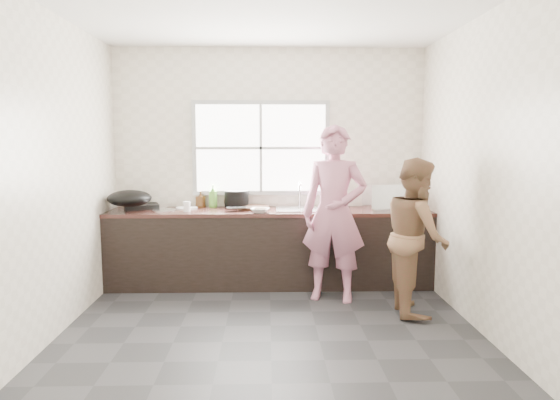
{
  "coord_description": "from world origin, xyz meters",
  "views": [
    {
      "loc": [
        -0.03,
        -4.28,
        1.65
      ],
      "look_at": [
        0.1,
        0.65,
        1.05
      ],
      "focal_mm": 32.0,
      "sensor_mm": 36.0,
      "label": 1
    }
  ],
  "objects_px": {
    "woman": "(334,219)",
    "bowl_mince": "(260,210)",
    "bowl_held": "(337,209)",
    "black_pot": "(237,199)",
    "pot_lid_left": "(156,208)",
    "bottle_brown_short": "(231,200)",
    "pot_lid_right": "(164,210)",
    "burner": "(141,206)",
    "person_side": "(416,236)",
    "bottle_brown_tall": "(201,200)",
    "plate_food": "(187,208)",
    "bowl_crabs": "(335,210)",
    "dish_rack": "(383,197)",
    "wok": "(129,198)",
    "bottle_green": "(213,196)",
    "glass_jar": "(187,207)",
    "cutting_board": "(254,208)"
  },
  "relations": [
    {
      "from": "woman",
      "to": "bowl_mince",
      "type": "height_order",
      "value": "woman"
    },
    {
      "from": "bowl_held",
      "to": "black_pot",
      "type": "height_order",
      "value": "black_pot"
    },
    {
      "from": "bowl_mince",
      "to": "pot_lid_left",
      "type": "distance_m",
      "value": 1.26
    },
    {
      "from": "bottle_brown_short",
      "to": "pot_lid_right",
      "type": "bearing_deg",
      "value": -160.02
    },
    {
      "from": "bowl_held",
      "to": "burner",
      "type": "relative_size",
      "value": 0.58
    },
    {
      "from": "black_pot",
      "to": "pot_lid_left",
      "type": "bearing_deg",
      "value": -177.69
    },
    {
      "from": "bowl_mince",
      "to": "bowl_held",
      "type": "bearing_deg",
      "value": 0.0
    },
    {
      "from": "person_side",
      "to": "bottle_brown_tall",
      "type": "bearing_deg",
      "value": 64.7
    },
    {
      "from": "woman",
      "to": "bottle_brown_tall",
      "type": "distance_m",
      "value": 1.66
    },
    {
      "from": "woman",
      "to": "pot_lid_left",
      "type": "distance_m",
      "value": 2.09
    },
    {
      "from": "bowl_mince",
      "to": "plate_food",
      "type": "xyz_separation_m",
      "value": [
        -0.84,
        0.32,
        -0.02
      ]
    },
    {
      "from": "bowl_crabs",
      "to": "dish_rack",
      "type": "distance_m",
      "value": 0.61
    },
    {
      "from": "wok",
      "to": "pot_lid_right",
      "type": "height_order",
      "value": "wok"
    },
    {
      "from": "bottle_brown_tall",
      "to": "pot_lid_right",
      "type": "bearing_deg",
      "value": -144.72
    },
    {
      "from": "plate_food",
      "to": "wok",
      "type": "height_order",
      "value": "wok"
    },
    {
      "from": "bowl_held",
      "to": "person_side",
      "type": "bearing_deg",
      "value": -48.46
    },
    {
      "from": "black_pot",
      "to": "dish_rack",
      "type": "bearing_deg",
      "value": -7.42
    },
    {
      "from": "plate_food",
      "to": "bowl_held",
      "type": "bearing_deg",
      "value": -10.74
    },
    {
      "from": "bowl_held",
      "to": "dish_rack",
      "type": "distance_m",
      "value": 0.59
    },
    {
      "from": "bottle_brown_tall",
      "to": "burner",
      "type": "xyz_separation_m",
      "value": [
        -0.67,
        -0.06,
        -0.06
      ]
    },
    {
      "from": "bowl_held",
      "to": "bottle_green",
      "type": "height_order",
      "value": "bottle_green"
    },
    {
      "from": "bowl_held",
      "to": "bowl_crabs",
      "type": "bearing_deg",
      "value": 180.0
    },
    {
      "from": "bottle_brown_short",
      "to": "pot_lid_right",
      "type": "relative_size",
      "value": 0.71
    },
    {
      "from": "bowl_crabs",
      "to": "bowl_mince",
      "type": "bearing_deg",
      "value": 180.0
    },
    {
      "from": "glass_jar",
      "to": "pot_lid_left",
      "type": "distance_m",
      "value": 0.48
    },
    {
      "from": "pot_lid_left",
      "to": "pot_lid_right",
      "type": "height_order",
      "value": "same"
    },
    {
      "from": "burner",
      "to": "pot_lid_right",
      "type": "bearing_deg",
      "value": -33.73
    },
    {
      "from": "bottle_brown_tall",
      "to": "dish_rack",
      "type": "xyz_separation_m",
      "value": [
        2.08,
        -0.25,
        0.06
      ]
    },
    {
      "from": "glass_jar",
      "to": "dish_rack",
      "type": "height_order",
      "value": "dish_rack"
    },
    {
      "from": "bowl_held",
      "to": "burner",
      "type": "xyz_separation_m",
      "value": [
        -2.21,
        0.38,
        -0.01
      ]
    },
    {
      "from": "bowl_crabs",
      "to": "pot_lid_left",
      "type": "xyz_separation_m",
      "value": [
        -2.02,
        0.37,
        -0.03
      ]
    },
    {
      "from": "bottle_brown_tall",
      "to": "wok",
      "type": "distance_m",
      "value": 0.81
    },
    {
      "from": "bowl_held",
      "to": "bottle_brown_tall",
      "type": "bearing_deg",
      "value": 163.98
    },
    {
      "from": "woman",
      "to": "person_side",
      "type": "height_order",
      "value": "woman"
    },
    {
      "from": "bottle_brown_short",
      "to": "bottle_brown_tall",
      "type": "bearing_deg",
      "value": 179.83
    },
    {
      "from": "black_pot",
      "to": "burner",
      "type": "distance_m",
      "value": 1.1
    },
    {
      "from": "cutting_board",
      "to": "bowl_crabs",
      "type": "height_order",
      "value": "bowl_crabs"
    },
    {
      "from": "bowl_mince",
      "to": "bowl_held",
      "type": "relative_size",
      "value": 0.94
    },
    {
      "from": "bowl_held",
      "to": "glass_jar",
      "type": "bearing_deg",
      "value": 176.35
    },
    {
      "from": "bowl_mince",
      "to": "wok",
      "type": "xyz_separation_m",
      "value": [
        -1.43,
        0.1,
        0.12
      ]
    },
    {
      "from": "bowl_mince",
      "to": "bottle_brown_tall",
      "type": "distance_m",
      "value": 0.83
    },
    {
      "from": "person_side",
      "to": "bowl_held",
      "type": "xyz_separation_m",
      "value": [
        -0.66,
        0.74,
        0.15
      ]
    },
    {
      "from": "bowl_mince",
      "to": "pot_lid_left",
      "type": "xyz_separation_m",
      "value": [
        -1.21,
        0.37,
        -0.02
      ]
    },
    {
      "from": "burner",
      "to": "person_side",
      "type": "bearing_deg",
      "value": -21.37
    },
    {
      "from": "woman",
      "to": "bottle_brown_short",
      "type": "xyz_separation_m",
      "value": [
        -1.11,
        0.78,
        0.11
      ]
    },
    {
      "from": "bottle_green",
      "to": "bottle_brown_tall",
      "type": "height_order",
      "value": "bottle_green"
    },
    {
      "from": "plate_food",
      "to": "person_side",
      "type": "bearing_deg",
      "value": -24.43
    },
    {
      "from": "person_side",
      "to": "black_pot",
      "type": "xyz_separation_m",
      "value": [
        -1.77,
        1.15,
        0.22
      ]
    },
    {
      "from": "cutting_board",
      "to": "black_pot",
      "type": "xyz_separation_m",
      "value": [
        -0.2,
        0.12,
        0.08
      ]
    },
    {
      "from": "bottle_green",
      "to": "burner",
      "type": "relative_size",
      "value": 0.73
    }
  ]
}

